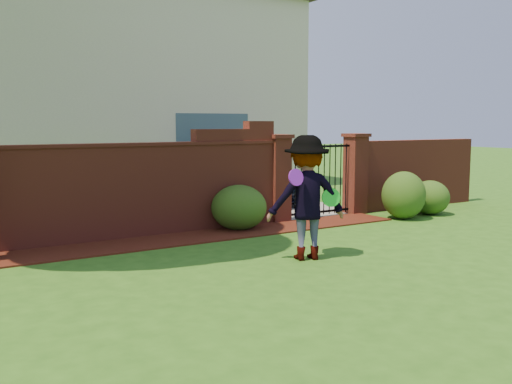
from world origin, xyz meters
TOP-DOWN VIEW (x-y plane):
  - ground at (0.00, 0.00)m, footprint 80.00×80.00m
  - mulch_bed at (-0.95, 3.34)m, footprint 11.10×1.08m
  - brick_wall at (-2.01, 4.00)m, footprint 8.70×0.31m
  - brick_wall_return at (6.60, 4.00)m, footprint 4.00×0.25m
  - pillar_left at (2.40, 4.00)m, footprint 0.50×0.50m
  - pillar_right at (4.60, 4.00)m, footprint 0.50×0.50m
  - iron_gate at (3.50, 4.00)m, footprint 1.78×0.03m
  - driveway at (3.50, 8.00)m, footprint 3.20×8.00m
  - house at (1.00, 12.00)m, footprint 12.40×6.40m
  - car at (3.23, 6.93)m, footprint 2.41×4.47m
  - shrub_left at (1.19, 3.61)m, footprint 1.11×1.11m
  - shrub_middle at (4.96, 2.81)m, footprint 0.96×0.96m
  - shrub_right at (5.95, 2.93)m, footprint 0.90×0.90m
  - man at (0.81, 0.90)m, footprint 1.42×1.09m
  - frisbee_purple at (0.47, 0.73)m, footprint 0.26×0.08m
  - frisbee_green at (1.11, 0.68)m, footprint 0.30×0.17m

SIDE VIEW (x-z plane):
  - ground at x=0.00m, z-range -0.01..0.00m
  - driveway at x=3.50m, z-range 0.00..0.01m
  - mulch_bed at x=-0.95m, z-range 0.00..0.03m
  - shrub_right at x=5.95m, z-range 0.00..0.80m
  - shrub_left at x=1.19m, z-range 0.00..0.90m
  - shrub_middle at x=4.96m, z-range 0.00..1.06m
  - car at x=3.23m, z-range 0.00..1.44m
  - brick_wall_return at x=6.60m, z-range 0.00..1.70m
  - iron_gate at x=3.50m, z-range 0.05..1.65m
  - brick_wall at x=-2.01m, z-range -0.15..2.01m
  - pillar_left at x=2.40m, z-range 0.02..1.90m
  - pillar_right at x=4.60m, z-range 0.02..1.90m
  - man at x=0.81m, z-range 0.00..1.94m
  - frisbee_green at x=1.11m, z-range 0.83..1.13m
  - frisbee_purple at x=0.47m, z-range 1.19..1.45m
  - house at x=1.00m, z-range 0.01..6.31m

